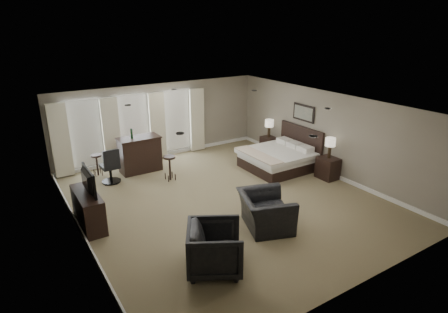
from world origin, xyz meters
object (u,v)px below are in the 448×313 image
bed (275,150)px  armchair_far (215,246)px  lamp_near (330,148)px  tv (86,190)px  bar_stool_left (97,165)px  bar_counter (140,154)px  dresser (88,209)px  nightstand_near (328,168)px  nightstand_far (268,145)px  lamp_far (269,128)px  bar_stool_right (170,168)px  armchair_near (266,206)px  desk_chair (110,165)px

bed → armchair_far: size_ratio=1.93×
lamp_near → tv: 7.00m
bar_stool_left → bar_counter: bearing=-16.1°
lamp_near → dresser: lamp_near is taller
bed → bar_counter: bed is taller
nightstand_near → bar_stool_left: 7.18m
nightstand_far → lamp_near: 2.98m
lamp_far → bar_stool_right: bearing=-174.3°
bar_counter → bar_stool_left: size_ratio=1.92×
bed → nightstand_far: bed is taller
nightstand_near → armchair_far: armchair_far is taller
armchair_near → bar_counter: bearing=33.1°
nightstand_far → bar_counter: 4.73m
bar_stool_right → desk_chair: size_ratio=0.70×
lamp_near → bar_stool_right: lamp_near is taller
bed → bar_stool_right: 3.44m
dresser → tv: size_ratio=1.42×
armchair_near → bar_stool_right: 3.82m
lamp_far → bar_counter: lamp_far is taller
armchair_near → lamp_near: bearing=-50.4°
lamp_near → armchair_far: lamp_near is taller
nightstand_far → bar_stool_left: 6.04m
dresser → bar_counter: 3.48m
bar_counter → bar_stool_left: bearing=163.9°
tv → armchair_far: size_ratio=0.97×
lamp_near → armchair_far: (-5.27, -2.02, -0.46)m
lamp_far → tv: bearing=-164.8°
bed → tv: (-6.03, -0.43, 0.26)m
lamp_near → desk_chair: 6.63m
nightstand_far → armchair_near: (-3.45, -4.17, 0.26)m
armchair_far → bar_stool_left: 6.10m
bar_stool_left → bar_stool_right: size_ratio=0.89×
dresser → desk_chair: (1.18, 2.25, 0.13)m
nightstand_far → desk_chair: size_ratio=0.53×
nightstand_far → bed: bearing=-121.5°
nightstand_near → nightstand_far: bearing=90.0°
nightstand_far → nightstand_near: bearing=-90.0°
nightstand_near → bar_stool_right: 4.84m
armchair_near → bed: bearing=-23.9°
bar_stool_right → bed: bearing=-17.5°
nightstand_near → tv: bearing=171.6°
nightstand_near → bar_stool_right: bar_stool_right is taller
dresser → tv: 0.49m
nightstand_near → nightstand_far: (0.00, 2.90, -0.04)m
bar_counter → bar_stool_right: size_ratio=1.71×
armchair_near → bar_counter: (-1.21, 4.94, 0.02)m
armchair_far → bar_stool_left: size_ratio=1.54×
nightstand_near → dresser: (-6.92, 1.02, 0.09)m
armchair_near → armchair_far: armchair_near is taller
lamp_far → bar_stool_right: 4.21m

